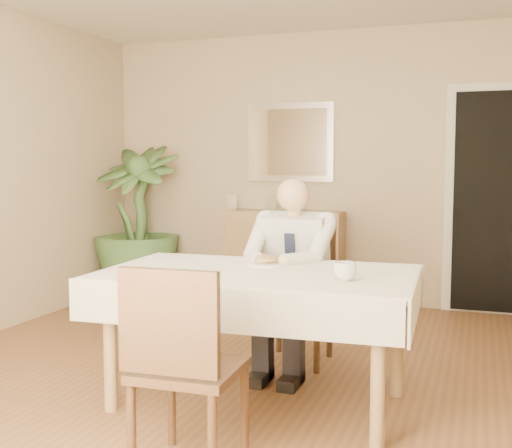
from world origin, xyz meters
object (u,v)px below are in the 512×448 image
(seated_man, at_px, (288,266))
(sideboard, at_px, (285,257))
(potted_palm, at_px, (137,221))
(chair_far, at_px, (300,285))
(chair_near, at_px, (181,359))
(coffee_mug, at_px, (345,271))
(dining_table, at_px, (258,286))

(seated_man, height_order, sideboard, seated_man)
(potted_palm, bearing_deg, sideboard, 9.12)
(chair_far, relative_size, potted_palm, 0.60)
(chair_near, xyz_separation_m, sideboard, (-0.59, 3.50, -0.07))
(chair_near, xyz_separation_m, seated_man, (0.03, 1.50, 0.17))
(chair_near, height_order, coffee_mug, chair_near)
(chair_far, height_order, chair_near, chair_near)
(chair_near, relative_size, potted_palm, 0.60)
(chair_near, bearing_deg, chair_far, 86.76)
(coffee_mug, distance_m, potted_palm, 3.61)
(seated_man, bearing_deg, sideboard, 107.18)
(dining_table, bearing_deg, coffee_mug, -16.21)
(seated_man, relative_size, coffee_mug, 10.53)
(chair_near, relative_size, sideboard, 0.83)
(chair_far, xyz_separation_m, coffee_mug, (0.51, -1.01, 0.29))
(potted_palm, bearing_deg, chair_near, -57.55)
(dining_table, height_order, coffee_mug, coffee_mug)
(dining_table, relative_size, sideboard, 1.57)
(coffee_mug, relative_size, sideboard, 0.11)
(dining_table, height_order, sideboard, sideboard)
(chair_far, distance_m, chair_near, 1.79)
(coffee_mug, bearing_deg, chair_far, 116.79)
(seated_man, xyz_separation_m, coffee_mug, (0.51, -0.72, 0.11))
(seated_man, bearing_deg, coffee_mug, -54.71)
(dining_table, relative_size, chair_far, 1.92)
(seated_man, bearing_deg, dining_table, -90.00)
(dining_table, xyz_separation_m, seated_man, (0.00, 0.59, 0.02))
(sideboard, bearing_deg, coffee_mug, -67.85)
(dining_table, relative_size, potted_palm, 1.15)
(dining_table, height_order, seated_man, seated_man)
(seated_man, height_order, potted_palm, potted_palm)
(chair_far, distance_m, sideboard, 1.82)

